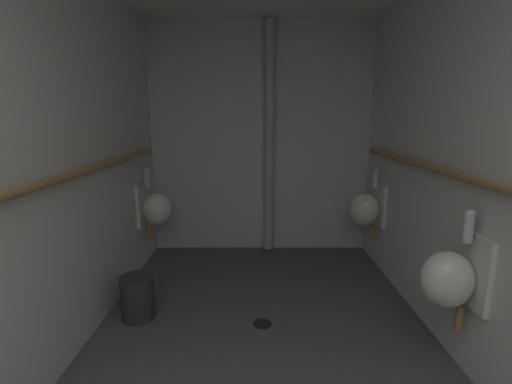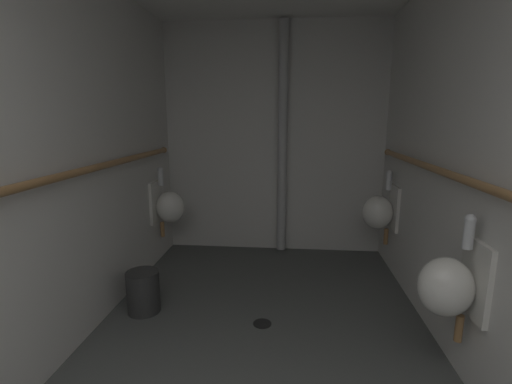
# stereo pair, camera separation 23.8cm
# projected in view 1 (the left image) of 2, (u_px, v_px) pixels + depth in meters

# --- Properties ---
(floor) EXTENTS (2.59, 4.54, 0.08)m
(floor) POSITION_uv_depth(u_px,v_px,m) (264.00, 381.00, 2.23)
(floor) COLOR #4C4F4C
(floor) RESTS_ON ground
(wall_left) EXTENTS (0.06, 4.54, 2.57)m
(wall_left) POSITION_uv_depth(u_px,v_px,m) (31.00, 166.00, 1.96)
(wall_left) COLOR silver
(wall_left) RESTS_ON ground
(wall_right) EXTENTS (0.06, 4.54, 2.57)m
(wall_right) POSITION_uv_depth(u_px,v_px,m) (500.00, 166.00, 1.96)
(wall_right) COLOR silver
(wall_right) RESTS_ON ground
(wall_back) EXTENTS (2.59, 0.06, 2.57)m
(wall_back) POSITION_uv_depth(u_px,v_px,m) (261.00, 140.00, 4.15)
(wall_back) COLOR silver
(wall_back) RESTS_ON ground
(urinal_left_mid) EXTENTS (0.32, 0.30, 0.76)m
(urinal_left_mid) POSITION_uv_depth(u_px,v_px,m) (156.00, 208.00, 3.75)
(urinal_left_mid) COLOR silver
(urinal_right_mid) EXTENTS (0.32, 0.30, 0.76)m
(urinal_right_mid) POSITION_uv_depth(u_px,v_px,m) (451.00, 278.00, 2.12)
(urinal_right_mid) COLOR silver
(urinal_right_far) EXTENTS (0.32, 0.30, 0.76)m
(urinal_right_far) POSITION_uv_depth(u_px,v_px,m) (367.00, 208.00, 3.73)
(urinal_right_far) COLOR silver
(supply_pipe_left) EXTENTS (0.06, 3.85, 0.06)m
(supply_pipe_left) POSITION_uv_depth(u_px,v_px,m) (49.00, 182.00, 1.98)
(supply_pipe_left) COLOR #9E7042
(supply_pipe_right) EXTENTS (0.06, 3.76, 0.06)m
(supply_pipe_right) POSITION_uv_depth(u_px,v_px,m) (479.00, 182.00, 2.00)
(supply_pipe_right) COLOR #9E7042
(standpipe_back_wall) EXTENTS (0.10, 0.10, 2.52)m
(standpipe_back_wall) POSITION_uv_depth(u_px,v_px,m) (270.00, 141.00, 4.05)
(standpipe_back_wall) COLOR #B2B2B2
(standpipe_back_wall) RESTS_ON ground
(floor_drain) EXTENTS (0.14, 0.14, 0.01)m
(floor_drain) POSITION_uv_depth(u_px,v_px,m) (263.00, 323.00, 2.77)
(floor_drain) COLOR black
(floor_drain) RESTS_ON ground
(waste_bin) EXTENTS (0.26, 0.26, 0.34)m
(waste_bin) POSITION_uv_depth(u_px,v_px,m) (138.00, 297.00, 2.83)
(waste_bin) COLOR #2D2D2D
(waste_bin) RESTS_ON ground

